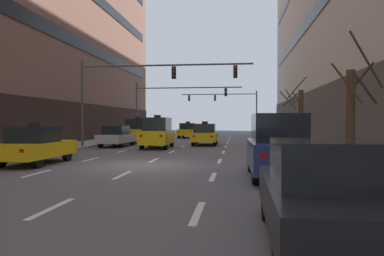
% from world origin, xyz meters
% --- Properties ---
extents(ground_plane, '(120.00, 120.00, 0.00)m').
position_xyz_m(ground_plane, '(0.00, 0.00, 0.00)').
color(ground_plane, '#515156').
extents(sidewalk_right, '(3.56, 80.00, 0.14)m').
position_xyz_m(sidewalk_right, '(8.23, 0.00, 0.07)').
color(sidewalk_right, gray).
rests_on(sidewalk_right, ground).
extents(lane_stripe_l1_s3, '(0.16, 2.00, 0.01)m').
position_xyz_m(lane_stripe_l1_s3, '(-3.22, -3.00, 0.00)').
color(lane_stripe_l1_s3, silver).
rests_on(lane_stripe_l1_s3, ground).
extents(lane_stripe_l1_s4, '(0.16, 2.00, 0.01)m').
position_xyz_m(lane_stripe_l1_s4, '(-3.22, 2.00, 0.00)').
color(lane_stripe_l1_s4, silver).
rests_on(lane_stripe_l1_s4, ground).
extents(lane_stripe_l1_s5, '(0.16, 2.00, 0.01)m').
position_xyz_m(lane_stripe_l1_s5, '(-3.22, 7.00, 0.00)').
color(lane_stripe_l1_s5, silver).
rests_on(lane_stripe_l1_s5, ground).
extents(lane_stripe_l1_s6, '(0.16, 2.00, 0.01)m').
position_xyz_m(lane_stripe_l1_s6, '(-3.22, 12.00, 0.00)').
color(lane_stripe_l1_s6, silver).
rests_on(lane_stripe_l1_s6, ground).
extents(lane_stripe_l1_s7, '(0.16, 2.00, 0.01)m').
position_xyz_m(lane_stripe_l1_s7, '(-3.22, 17.00, 0.00)').
color(lane_stripe_l1_s7, silver).
rests_on(lane_stripe_l1_s7, ground).
extents(lane_stripe_l1_s8, '(0.16, 2.00, 0.01)m').
position_xyz_m(lane_stripe_l1_s8, '(-3.22, 22.00, 0.00)').
color(lane_stripe_l1_s8, silver).
rests_on(lane_stripe_l1_s8, ground).
extents(lane_stripe_l1_s9, '(0.16, 2.00, 0.01)m').
position_xyz_m(lane_stripe_l1_s9, '(-3.22, 27.00, 0.00)').
color(lane_stripe_l1_s9, silver).
rests_on(lane_stripe_l1_s9, ground).
extents(lane_stripe_l1_s10, '(0.16, 2.00, 0.01)m').
position_xyz_m(lane_stripe_l1_s10, '(-3.22, 32.00, 0.00)').
color(lane_stripe_l1_s10, silver).
rests_on(lane_stripe_l1_s10, ground).
extents(lane_stripe_l2_s2, '(0.16, 2.00, 0.01)m').
position_xyz_m(lane_stripe_l2_s2, '(0.00, -8.00, 0.00)').
color(lane_stripe_l2_s2, silver).
rests_on(lane_stripe_l2_s2, ground).
extents(lane_stripe_l2_s3, '(0.16, 2.00, 0.01)m').
position_xyz_m(lane_stripe_l2_s3, '(0.00, -3.00, 0.00)').
color(lane_stripe_l2_s3, silver).
rests_on(lane_stripe_l2_s3, ground).
extents(lane_stripe_l2_s4, '(0.16, 2.00, 0.01)m').
position_xyz_m(lane_stripe_l2_s4, '(0.00, 2.00, 0.00)').
color(lane_stripe_l2_s4, silver).
rests_on(lane_stripe_l2_s4, ground).
extents(lane_stripe_l2_s5, '(0.16, 2.00, 0.01)m').
position_xyz_m(lane_stripe_l2_s5, '(0.00, 7.00, 0.00)').
color(lane_stripe_l2_s5, silver).
rests_on(lane_stripe_l2_s5, ground).
extents(lane_stripe_l2_s6, '(0.16, 2.00, 0.01)m').
position_xyz_m(lane_stripe_l2_s6, '(0.00, 12.00, 0.00)').
color(lane_stripe_l2_s6, silver).
rests_on(lane_stripe_l2_s6, ground).
extents(lane_stripe_l2_s7, '(0.16, 2.00, 0.01)m').
position_xyz_m(lane_stripe_l2_s7, '(0.00, 17.00, 0.00)').
color(lane_stripe_l2_s7, silver).
rests_on(lane_stripe_l2_s7, ground).
extents(lane_stripe_l2_s8, '(0.16, 2.00, 0.01)m').
position_xyz_m(lane_stripe_l2_s8, '(0.00, 22.00, 0.00)').
color(lane_stripe_l2_s8, silver).
rests_on(lane_stripe_l2_s8, ground).
extents(lane_stripe_l2_s9, '(0.16, 2.00, 0.01)m').
position_xyz_m(lane_stripe_l2_s9, '(0.00, 27.00, 0.00)').
color(lane_stripe_l2_s9, silver).
rests_on(lane_stripe_l2_s9, ground).
extents(lane_stripe_l2_s10, '(0.16, 2.00, 0.01)m').
position_xyz_m(lane_stripe_l2_s10, '(0.00, 32.00, 0.00)').
color(lane_stripe_l2_s10, silver).
rests_on(lane_stripe_l2_s10, ground).
extents(lane_stripe_l3_s2, '(0.16, 2.00, 0.01)m').
position_xyz_m(lane_stripe_l3_s2, '(3.22, -8.00, 0.00)').
color(lane_stripe_l3_s2, silver).
rests_on(lane_stripe_l3_s2, ground).
extents(lane_stripe_l3_s3, '(0.16, 2.00, 0.01)m').
position_xyz_m(lane_stripe_l3_s3, '(3.22, -3.00, 0.00)').
color(lane_stripe_l3_s3, silver).
rests_on(lane_stripe_l3_s3, ground).
extents(lane_stripe_l3_s4, '(0.16, 2.00, 0.01)m').
position_xyz_m(lane_stripe_l3_s4, '(3.22, 2.00, 0.00)').
color(lane_stripe_l3_s4, silver).
rests_on(lane_stripe_l3_s4, ground).
extents(lane_stripe_l3_s5, '(0.16, 2.00, 0.01)m').
position_xyz_m(lane_stripe_l3_s5, '(3.22, 7.00, 0.00)').
color(lane_stripe_l3_s5, silver).
rests_on(lane_stripe_l3_s5, ground).
extents(lane_stripe_l3_s6, '(0.16, 2.00, 0.01)m').
position_xyz_m(lane_stripe_l3_s6, '(3.22, 12.00, 0.00)').
color(lane_stripe_l3_s6, silver).
rests_on(lane_stripe_l3_s6, ground).
extents(lane_stripe_l3_s7, '(0.16, 2.00, 0.01)m').
position_xyz_m(lane_stripe_l3_s7, '(3.22, 17.00, 0.00)').
color(lane_stripe_l3_s7, silver).
rests_on(lane_stripe_l3_s7, ground).
extents(lane_stripe_l3_s8, '(0.16, 2.00, 0.01)m').
position_xyz_m(lane_stripe_l3_s8, '(3.22, 22.00, 0.00)').
color(lane_stripe_l3_s8, silver).
rests_on(lane_stripe_l3_s8, ground).
extents(lane_stripe_l3_s9, '(0.16, 2.00, 0.01)m').
position_xyz_m(lane_stripe_l3_s9, '(3.22, 27.00, 0.00)').
color(lane_stripe_l3_s9, silver).
rests_on(lane_stripe_l3_s9, ground).
extents(lane_stripe_l3_s10, '(0.16, 2.00, 0.01)m').
position_xyz_m(lane_stripe_l3_s10, '(3.22, 32.00, 0.00)').
color(lane_stripe_l3_s10, silver).
rests_on(lane_stripe_l3_s10, ground).
extents(taxi_driving_0, '(1.91, 4.46, 1.85)m').
position_xyz_m(taxi_driving_0, '(-4.84, -0.29, 0.82)').
color(taxi_driving_0, black).
rests_on(taxi_driving_0, ground).
extents(car_driving_1, '(1.91, 4.28, 1.58)m').
position_xyz_m(car_driving_1, '(-4.95, 11.15, 0.78)').
color(car_driving_1, black).
rests_on(car_driving_1, ground).
extents(taxi_driving_2, '(2.01, 4.58, 1.88)m').
position_xyz_m(taxi_driving_2, '(-1.55, 26.34, 0.84)').
color(taxi_driving_2, black).
rests_on(taxi_driving_2, ground).
extents(taxi_driving_3, '(1.85, 4.41, 2.32)m').
position_xyz_m(taxi_driving_3, '(-4.78, 16.53, 1.06)').
color(taxi_driving_3, black).
rests_on(taxi_driving_3, ground).
extents(taxi_driving_4, '(1.98, 4.53, 2.36)m').
position_xyz_m(taxi_driving_4, '(-1.56, 9.92, 1.08)').
color(taxi_driving_4, black).
rests_on(taxi_driving_4, ground).
extents(taxi_driving_5, '(1.95, 4.59, 1.90)m').
position_xyz_m(taxi_driving_5, '(1.50, 13.75, 0.85)').
color(taxi_driving_5, black).
rests_on(taxi_driving_5, ground).
extents(car_parked_0, '(1.88, 4.37, 1.63)m').
position_xyz_m(car_parked_0, '(5.39, -9.79, 0.80)').
color(car_parked_0, black).
rests_on(car_parked_0, ground).
extents(car_parked_1, '(1.93, 4.49, 2.16)m').
position_xyz_m(car_parked_1, '(5.39, -3.02, 1.07)').
color(car_parked_1, black).
rests_on(car_parked_1, ground).
extents(traffic_signal_0, '(12.07, 0.35, 6.07)m').
position_xyz_m(traffic_signal_0, '(-2.41, 9.23, 4.62)').
color(traffic_signal_0, '#4C4C51').
rests_on(traffic_signal_0, sidewalk_left).
extents(traffic_signal_1, '(11.52, 0.35, 5.97)m').
position_xyz_m(traffic_signal_1, '(-3.04, 23.51, 4.35)').
color(traffic_signal_1, '#4C4C51').
rests_on(traffic_signal_1, sidewalk_left).
extents(traffic_signal_2, '(10.85, 0.34, 6.08)m').
position_xyz_m(traffic_signal_2, '(2.91, 37.26, 4.61)').
color(traffic_signal_2, '#4C4C51').
rests_on(traffic_signal_2, sidewalk_right).
extents(street_tree_0, '(1.69, 2.30, 4.54)m').
position_xyz_m(street_tree_0, '(7.81, 7.16, 2.13)').
color(street_tree_0, '#4C3823').
rests_on(street_tree_0, sidewalk_right).
extents(street_tree_2, '(1.64, 1.61, 4.64)m').
position_xyz_m(street_tree_2, '(7.89, -2.60, 2.04)').
color(street_tree_2, '#4C3823').
rests_on(street_tree_2, sidewalk_right).
extents(pedestrian_0, '(0.51, 0.28, 1.64)m').
position_xyz_m(pedestrian_0, '(8.04, 11.34, 1.09)').
color(pedestrian_0, black).
rests_on(pedestrian_0, sidewalk_right).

